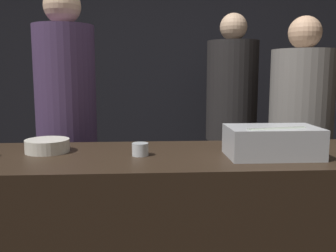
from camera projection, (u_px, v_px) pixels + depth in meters
wall_back_chalkboard at (155, 70)px, 3.56m from camera, size 6.40×0.06×2.80m
ice_bin_with_bottles at (272, 140)px, 1.58m from camera, size 0.38×0.24×0.13m
bowl_white at (47, 145)px, 1.68m from camera, size 0.19×0.19×0.06m
candle_votive at (140, 149)px, 1.61m from camera, size 0.07×0.07×0.05m
person_in_hoodie at (231, 118)px, 2.97m from camera, size 0.40×0.40×1.83m
person_blond_tee at (67, 130)px, 2.20m from camera, size 0.35×0.35×1.86m
person_grey_polo at (300, 137)px, 2.47m from camera, size 0.41×0.41×1.74m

